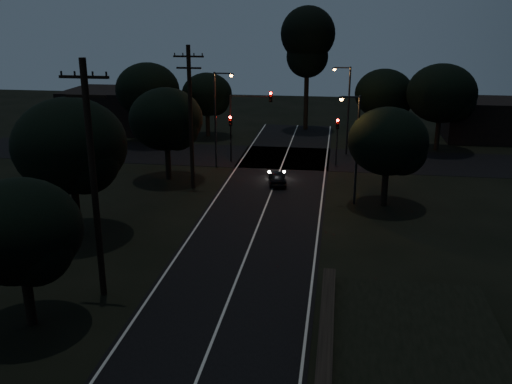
% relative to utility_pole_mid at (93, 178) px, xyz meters
% --- Properties ---
extents(road_surface, '(60.00, 70.00, 0.03)m').
position_rel_utility_pole_mid_xyz_m(road_surface, '(6.00, 16.12, -5.73)').
color(road_surface, black).
rests_on(road_surface, ground).
extents(utility_pole_mid, '(2.20, 0.30, 11.00)m').
position_rel_utility_pole_mid_xyz_m(utility_pole_mid, '(0.00, 0.00, 0.00)').
color(utility_pole_mid, black).
rests_on(utility_pole_mid, ground).
extents(utility_pole_far, '(2.20, 0.30, 10.50)m').
position_rel_utility_pole_mid_xyz_m(utility_pole_far, '(0.00, 17.00, -0.25)').
color(utility_pole_far, black).
rests_on(utility_pole_far, ground).
extents(tree_left_b, '(5.09, 5.09, 6.47)m').
position_rel_utility_pole_mid_xyz_m(tree_left_b, '(-1.82, -3.10, -1.54)').
color(tree_left_b, black).
rests_on(tree_left_b, ground).
extents(tree_left_c, '(6.50, 6.50, 8.21)m').
position_rel_utility_pole_mid_xyz_m(tree_left_c, '(-4.27, 6.87, -0.43)').
color(tree_left_c, black).
rests_on(tree_left_c, ground).
extents(tree_left_d, '(5.68, 5.68, 7.21)m').
position_rel_utility_pole_mid_xyz_m(tree_left_d, '(-2.30, 18.89, -1.07)').
color(tree_left_d, black).
rests_on(tree_left_d, ground).
extents(tree_far_nw, '(5.22, 5.22, 6.62)m').
position_rel_utility_pole_mid_xyz_m(tree_far_nw, '(-2.82, 34.89, -1.46)').
color(tree_far_nw, black).
rests_on(tree_far_nw, ground).
extents(tree_far_w, '(6.23, 6.23, 7.94)m').
position_rel_utility_pole_mid_xyz_m(tree_far_w, '(-7.78, 30.87, -0.58)').
color(tree_far_w, black).
rests_on(tree_far_w, ground).
extents(tree_far_ne, '(5.76, 5.76, 7.28)m').
position_rel_utility_pole_mid_xyz_m(tree_far_ne, '(15.20, 34.88, -1.03)').
color(tree_far_ne, black).
rests_on(tree_far_ne, ground).
extents(tree_far_e, '(6.41, 6.41, 8.14)m').
position_rel_utility_pole_mid_xyz_m(tree_far_e, '(20.23, 31.87, -0.47)').
color(tree_far_e, black).
rests_on(tree_far_e, ground).
extents(tree_right_a, '(5.33, 5.33, 6.78)m').
position_rel_utility_pole_mid_xyz_m(tree_right_a, '(14.19, 14.89, -1.34)').
color(tree_right_a, black).
rests_on(tree_right_a, ground).
extents(tall_pine, '(5.82, 5.82, 13.23)m').
position_rel_utility_pole_mid_xyz_m(tall_pine, '(7.00, 40.00, 3.79)').
color(tall_pine, black).
rests_on(tall_pine, ground).
extents(building_left, '(10.00, 8.00, 4.40)m').
position_rel_utility_pole_mid_xyz_m(building_left, '(-14.00, 37.00, -3.54)').
color(building_left, black).
rests_on(building_left, ground).
extents(building_right, '(9.00, 7.00, 4.00)m').
position_rel_utility_pole_mid_xyz_m(building_right, '(26.00, 38.00, -3.74)').
color(building_right, black).
rests_on(building_right, ground).
extents(signal_left, '(0.28, 0.35, 4.10)m').
position_rel_utility_pole_mid_xyz_m(signal_left, '(1.40, 24.99, -2.90)').
color(signal_left, black).
rests_on(signal_left, ground).
extents(signal_right, '(0.28, 0.35, 4.10)m').
position_rel_utility_pole_mid_xyz_m(signal_right, '(10.60, 24.99, -2.90)').
color(signal_right, black).
rests_on(signal_right, ground).
extents(signal_mast, '(3.70, 0.35, 6.25)m').
position_rel_utility_pole_mid_xyz_m(signal_mast, '(3.09, 24.99, -1.40)').
color(signal_mast, black).
rests_on(signal_mast, ground).
extents(streetlight_a, '(1.66, 0.26, 8.00)m').
position_rel_utility_pole_mid_xyz_m(streetlight_a, '(0.69, 23.00, -1.10)').
color(streetlight_a, black).
rests_on(streetlight_a, ground).
extents(streetlight_b, '(1.66, 0.26, 8.00)m').
position_rel_utility_pole_mid_xyz_m(streetlight_b, '(11.31, 29.00, -1.10)').
color(streetlight_b, black).
rests_on(streetlight_b, ground).
extents(streetlight_c, '(1.46, 0.26, 7.50)m').
position_rel_utility_pole_mid_xyz_m(streetlight_c, '(11.83, 15.00, -1.39)').
color(streetlight_c, black).
rests_on(streetlight_c, ground).
extents(car, '(1.80, 3.40, 1.10)m').
position_rel_utility_pole_mid_xyz_m(car, '(6.23, 18.77, -5.19)').
color(car, black).
rests_on(car, ground).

